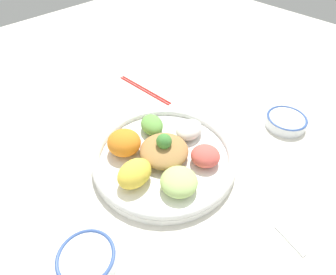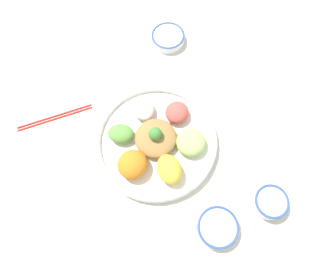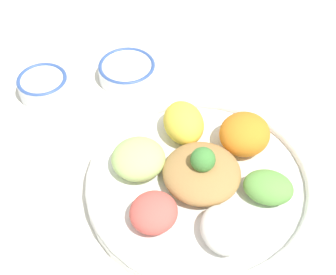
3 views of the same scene
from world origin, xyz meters
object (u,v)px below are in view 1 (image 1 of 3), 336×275
object	(u,v)px
salad_platter	(163,155)
sauce_bowl_dark	(87,260)
chopsticks_pair_near	(144,89)
rice_bowl_blue	(286,121)
serving_spoon_main	(277,225)

from	to	relation	value
salad_platter	sauce_bowl_dark	distance (m)	0.30
salad_platter	chopsticks_pair_near	distance (m)	0.34
salad_platter	sauce_bowl_dark	xyz separation A→B (m)	(0.09, -0.29, -0.01)
salad_platter	rice_bowl_blue	bearing A→B (deg)	67.61
salad_platter	chopsticks_pair_near	size ratio (longest dim) A/B	1.54
rice_bowl_blue	chopsticks_pair_near	xyz separation A→B (m)	(-0.44, -0.18, -0.01)
rice_bowl_blue	sauce_bowl_dark	bearing A→B (deg)	-95.33
sauce_bowl_dark	chopsticks_pair_near	bearing A→B (deg)	128.63
sauce_bowl_dark	rice_bowl_blue	bearing A→B (deg)	84.67
rice_bowl_blue	sauce_bowl_dark	world-z (taller)	sauce_bowl_dark
chopsticks_pair_near	serving_spoon_main	bearing A→B (deg)	164.73
salad_platter	sauce_bowl_dark	world-z (taller)	salad_platter
rice_bowl_blue	sauce_bowl_dark	xyz separation A→B (m)	(-0.06, -0.66, 0.00)
serving_spoon_main	salad_platter	bearing A→B (deg)	-156.89
serving_spoon_main	chopsticks_pair_near	bearing A→B (deg)	-178.83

